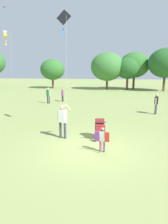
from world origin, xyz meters
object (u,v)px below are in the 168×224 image
(person_adult_flyer, at_px, (63,118))
(stroller, at_px, (100,127))
(child_with_butterfly_kite, at_px, (102,138))
(person_sitting_far, at_px, (63,94))
(person_kid_running, at_px, (48,94))
(kite_orange_delta, at_px, (5,36))
(person_couple_left, at_px, (156,102))
(kite_adult_black, at_px, (64,22))

(person_adult_flyer, distance_m, stroller, 1.88)
(child_with_butterfly_kite, relative_size, person_sitting_far, 0.81)
(child_with_butterfly_kite, bearing_deg, stroller, 97.50)
(stroller, xyz_separation_m, person_kid_running, (-5.78, 9.49, 0.32))
(kite_orange_delta, bearing_deg, person_adult_flyer, -46.85)
(stroller, height_order, person_kid_running, person_kid_running)
(person_adult_flyer, relative_size, stroller, 1.56)
(stroller, distance_m, person_sitting_far, 11.85)
(kite_orange_delta, distance_m, person_couple_left, 13.20)
(kite_orange_delta, relative_size, person_kid_running, 4.11)
(person_adult_flyer, bearing_deg, kite_adult_black, 96.76)
(child_with_butterfly_kite, distance_m, stroller, 1.67)
(person_adult_flyer, relative_size, person_sitting_far, 1.34)
(child_with_butterfly_kite, xyz_separation_m, person_sitting_far, (-4.91, 12.54, 0.13))
(stroller, xyz_separation_m, kite_orange_delta, (-8.31, 6.71, 5.45))
(person_adult_flyer, xyz_separation_m, person_kid_running, (-3.96, 9.71, -0.08))
(person_couple_left, bearing_deg, stroller, -122.23)
(kite_adult_black, distance_m, person_couple_left, 9.03)
(child_with_butterfly_kite, relative_size, kite_orange_delta, 0.16)
(person_adult_flyer, height_order, stroller, person_adult_flyer)
(child_with_butterfly_kite, distance_m, person_kid_running, 12.67)
(child_with_butterfly_kite, bearing_deg, kite_adult_black, 128.89)
(child_with_butterfly_kite, distance_m, person_adult_flyer, 2.53)
(kite_adult_black, relative_size, person_sitting_far, 4.89)
(kite_adult_black, bearing_deg, person_couple_left, 40.84)
(person_sitting_far, xyz_separation_m, person_kid_running, (-1.09, -1.39, 0.16))
(kite_adult_black, height_order, person_kid_running, kite_adult_black)
(person_sitting_far, height_order, person_kid_running, person_kid_running)
(child_with_butterfly_kite, xyz_separation_m, stroller, (-0.22, 1.66, -0.02))
(stroller, bearing_deg, person_couple_left, 57.77)
(person_sitting_far, bearing_deg, kite_orange_delta, -131.00)
(child_with_butterfly_kite, height_order, person_sitting_far, person_sitting_far)
(child_with_butterfly_kite, xyz_separation_m, person_couple_left, (3.61, 7.73, 0.29))
(person_adult_flyer, bearing_deg, stroller, 6.62)
(person_adult_flyer, distance_m, kite_adult_black, 4.86)
(person_adult_flyer, xyz_separation_m, person_sitting_far, (-2.87, 11.09, -0.24))
(person_adult_flyer, height_order, person_kid_running, person_adult_flyer)
(person_adult_flyer, relative_size, person_kid_running, 1.11)
(kite_orange_delta, xyz_separation_m, person_kid_running, (2.53, 2.78, -5.13))
(person_kid_running, bearing_deg, kite_orange_delta, -132.35)
(child_with_butterfly_kite, height_order, kite_orange_delta, kite_orange_delta)
(stroller, bearing_deg, person_sitting_far, 113.31)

